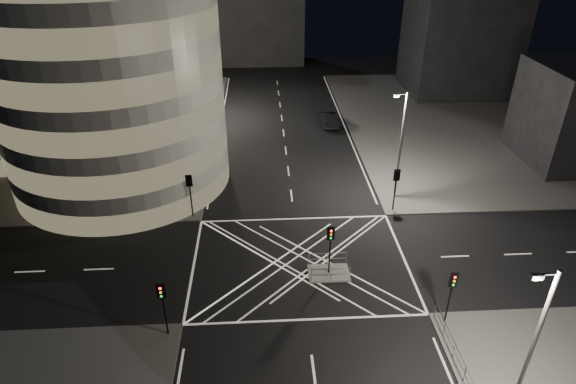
{
  "coord_description": "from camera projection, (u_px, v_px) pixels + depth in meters",
  "views": [
    {
      "loc": [
        -2.56,
        -28.82,
        22.82
      ],
      "look_at": [
        -0.59,
        5.49,
        3.0
      ],
      "focal_mm": 30.0,
      "sensor_mm": 36.0,
      "label": 1
    }
  ],
  "objects": [
    {
      "name": "railing_island_north",
      "position": [
        327.0,
        259.0,
        35.68
      ],
      "size": [
        2.8,
        0.06,
        1.1
      ],
      "primitive_type": "cube",
      "color": "slate",
      "rests_on": "central_island"
    },
    {
      "name": "office_block_rear",
      "position": [
        118.0,
        13.0,
        66.11
      ],
      "size": [
        24.0,
        16.0,
        22.0
      ],
      "primitive_type": "cube",
      "color": "#9A9891",
      "rests_on": "sidewalk_far_left"
    },
    {
      "name": "sidewalk_far_left",
      "position": [
        44.0,
        131.0,
        58.32
      ],
      "size": [
        42.0,
        42.0,
        0.15
      ],
      "primitive_type": "cube",
      "color": "#484744",
      "rests_on": "ground"
    },
    {
      "name": "traffic_signal_fr",
      "position": [
        396.0,
        182.0,
        41.31
      ],
      "size": [
        0.55,
        0.22,
        4.0
      ],
      "color": "black",
      "rests_on": "sidewalk_far_right"
    },
    {
      "name": "tree_d",
      "position": [
        194.0,
        86.0,
        56.61
      ],
      "size": [
        4.87,
        4.87,
        8.0
      ],
      "color": "black",
      "rests_on": "sidewalk_far_left"
    },
    {
      "name": "ground",
      "position": [
        300.0,
        262.0,
        36.45
      ],
      "size": [
        120.0,
        120.0,
        0.0
      ],
      "primitive_type": "plane",
      "color": "black",
      "rests_on": "ground"
    },
    {
      "name": "central_island",
      "position": [
        329.0,
        273.0,
        35.21
      ],
      "size": [
        3.0,
        2.0,
        0.15
      ],
      "primitive_type": "cube",
      "color": "slate",
      "rests_on": "ground"
    },
    {
      "name": "building_far_end",
      "position": [
        250.0,
        9.0,
        81.92
      ],
      "size": [
        18.0,
        8.0,
        18.0
      ],
      "primitive_type": "cube",
      "color": "black",
      "rests_on": "ground"
    },
    {
      "name": "office_tower_curved",
      "position": [
        67.0,
        39.0,
        45.3
      ],
      "size": [
        30.0,
        29.0,
        27.2
      ],
      "color": "#9A9891",
      "rests_on": "sidewalk_far_left"
    },
    {
      "name": "tree_e",
      "position": [
        200.0,
        83.0,
        62.54
      ],
      "size": [
        3.69,
        3.69,
        5.84
      ],
      "color": "black",
      "rests_on": "sidewalk_far_left"
    },
    {
      "name": "traffic_signal_nl",
      "position": [
        163.0,
        300.0,
        28.67
      ],
      "size": [
        0.55,
        0.22,
        4.0
      ],
      "color": "black",
      "rests_on": "sidewalk_near_left"
    },
    {
      "name": "tree_b",
      "position": [
        179.0,
        123.0,
        46.15
      ],
      "size": [
        5.09,
        5.09,
        8.28
      ],
      "color": "black",
      "rests_on": "sidewalk_far_left"
    },
    {
      "name": "traffic_signal_nr",
      "position": [
        452.0,
        288.0,
        29.55
      ],
      "size": [
        0.55,
        0.22,
        4.0
      ],
      "color": "black",
      "rests_on": "sidewalk_near_right"
    },
    {
      "name": "railing_island_south",
      "position": [
        331.0,
        274.0,
        34.12
      ],
      "size": [
        2.8,
        0.06,
        1.1
      ],
      "primitive_type": "cube",
      "color": "slate",
      "rests_on": "central_island"
    },
    {
      "name": "tree_a",
      "position": [
        171.0,
        158.0,
        41.35
      ],
      "size": [
        4.75,
        4.75,
        7.3
      ],
      "color": "black",
      "rests_on": "sidewalk_far_left"
    },
    {
      "name": "street_lamp_right_near",
      "position": [
        530.0,
        349.0,
        22.04
      ],
      "size": [
        1.25,
        0.25,
        10.0
      ],
      "color": "slate",
      "rests_on": "sidewalk_near_right"
    },
    {
      "name": "tree_c",
      "position": [
        188.0,
        113.0,
        51.96
      ],
      "size": [
        3.77,
        3.77,
        6.3
      ],
      "color": "black",
      "rests_on": "sidewalk_far_left"
    },
    {
      "name": "building_right_far",
      "position": [
        460.0,
        38.0,
        68.51
      ],
      "size": [
        14.0,
        12.0,
        15.0
      ],
      "primitive_type": "cube",
      "color": "black",
      "rests_on": "sidewalk_far_right"
    },
    {
      "name": "street_lamp_left_near",
      "position": [
        187.0,
        135.0,
        43.59
      ],
      "size": [
        1.25,
        0.25,
        10.0
      ],
      "color": "slate",
      "rests_on": "sidewalk_far_left"
    },
    {
      "name": "street_lamp_left_far",
      "position": [
        205.0,
        77.0,
        59.16
      ],
      "size": [
        1.25,
        0.25,
        10.0
      ],
      "color": "slate",
      "rests_on": "sidewalk_far_left"
    },
    {
      "name": "traffic_signal_fl",
      "position": [
        190.0,
        188.0,
        40.44
      ],
      "size": [
        0.55,
        0.22,
        4.0
      ],
      "color": "black",
      "rests_on": "sidewalk_far_left"
    },
    {
      "name": "sedan",
      "position": [
        329.0,
        119.0,
        59.78
      ],
      "size": [
        1.87,
        5.03,
        1.64
      ],
      "primitive_type": "imported",
      "rotation": [
        0.0,
        0.0,
        3.17
      ],
      "color": "black",
      "rests_on": "ground"
    },
    {
      "name": "sidewalk_far_right",
      "position": [
        510.0,
        121.0,
        61.2
      ],
      "size": [
        42.0,
        42.0,
        0.15
      ],
      "primitive_type": "cube",
      "color": "#484744",
      "rests_on": "ground"
    },
    {
      "name": "street_lamp_right_far",
      "position": [
        400.0,
        143.0,
        41.93
      ],
      "size": [
        1.25,
        0.25,
        10.0
      ],
      "color": "slate",
      "rests_on": "sidewalk_far_right"
    },
    {
      "name": "traffic_signal_island",
      "position": [
        330.0,
        241.0,
        33.8
      ],
      "size": [
        0.55,
        0.22,
        4.0
      ],
      "color": "black",
      "rests_on": "central_island"
    }
  ]
}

